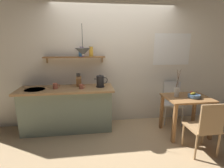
{
  "coord_description": "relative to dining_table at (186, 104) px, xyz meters",
  "views": [
    {
      "loc": [
        -0.54,
        -3.01,
        1.74
      ],
      "look_at": [
        -0.1,
        0.25,
        0.95
      ],
      "focal_mm": 27.35,
      "sensor_mm": 36.0,
      "label": 1
    }
  ],
  "objects": [
    {
      "name": "coffee_mug_spare",
      "position": [
        -1.97,
        0.37,
        0.32
      ],
      "size": [
        0.12,
        0.08,
        0.09
      ],
      "color": "#C6664C",
      "rests_on": "kitchen_counter"
    },
    {
      "name": "back_wall",
      "position": [
        -1.07,
        0.81,
        0.75
      ],
      "size": [
        6.8,
        0.11,
        2.7
      ],
      "color": "silver",
      "rests_on": "ground_plane"
    },
    {
      "name": "dining_chair_near",
      "position": [
        -0.07,
        -0.66,
        -0.11
      ],
      "size": [
        0.43,
        0.42,
        0.89
      ],
      "color": "tan",
      "rests_on": "ground_plane"
    },
    {
      "name": "pendant_lamp",
      "position": [
        -1.92,
        0.32,
        0.98
      ],
      "size": [
        0.28,
        0.28,
        0.55
      ],
      "color": "black"
    },
    {
      "name": "dining_table",
      "position": [
        0.0,
        0.0,
        0.0
      ],
      "size": [
        0.82,
        0.64,
        0.75
      ],
      "color": "#9E6B3D",
      "rests_on": "ground_plane"
    },
    {
      "name": "ground_plane",
      "position": [
        -1.28,
        0.16,
        -0.61
      ],
      "size": [
        14.0,
        14.0,
        0.0
      ],
      "primitive_type": "plane",
      "color": "tan"
    },
    {
      "name": "wall_shelf",
      "position": [
        -2.01,
        0.65,
        0.9
      ],
      "size": [
        1.21,
        0.2,
        0.34
      ],
      "color": "brown"
    },
    {
      "name": "fruit_bowl",
      "position": [
        0.09,
        -0.06,
        0.19
      ],
      "size": [
        0.22,
        0.22,
        0.12
      ],
      "color": "#51759E",
      "rests_on": "dining_table"
    },
    {
      "name": "twig_vase",
      "position": [
        -0.19,
        0.05,
        0.25
      ],
      "size": [
        0.1,
        0.09,
        0.53
      ],
      "color": "#B7B2A8",
      "rests_on": "dining_table"
    },
    {
      "name": "knife_block",
      "position": [
        -2.03,
        0.55,
        0.39
      ],
      "size": [
        0.1,
        0.17,
        0.28
      ],
      "color": "#9E6B3D",
      "rests_on": "kitchen_counter"
    },
    {
      "name": "electric_kettle",
      "position": [
        -1.6,
        0.47,
        0.39
      ],
      "size": [
        0.26,
        0.17,
        0.25
      ],
      "color": "black",
      "rests_on": "kitchen_counter"
    },
    {
      "name": "kitchen_counter",
      "position": [
        -2.28,
        0.48,
        -0.16
      ],
      "size": [
        1.83,
        0.63,
        0.88
      ],
      "color": "gray",
      "rests_on": "ground_plane"
    },
    {
      "name": "coffee_mug_by_sink",
      "position": [
        -2.47,
        0.44,
        0.33
      ],
      "size": [
        0.13,
        0.09,
        0.11
      ],
      "color": "#C6664C",
      "rests_on": "kitchen_counter"
    },
    {
      "name": "dining_chair_far",
      "position": [
        0.01,
        0.57,
        -0.11
      ],
      "size": [
        0.5,
        0.49,
        0.9
      ],
      "color": "silver",
      "rests_on": "ground_plane"
    }
  ]
}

